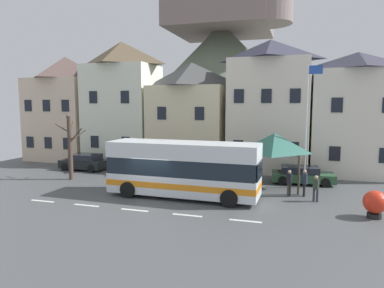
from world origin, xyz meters
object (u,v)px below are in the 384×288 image
(parked_car_02, at_px, (302,175))
(pedestrian_01, at_px, (305,181))
(townhouse_04, at_px, (355,114))
(harbour_buoy, at_px, (375,203))
(transit_bus, at_px, (183,170))
(townhouse_01, at_px, (123,103))
(hilltop_castle, at_px, (222,79))
(public_bench, at_px, (288,176))
(bare_tree_00, at_px, (70,146))
(townhouse_03, at_px, (269,106))
(flagpole, at_px, (308,119))
(bus_shelter, at_px, (274,143))
(pedestrian_00, at_px, (289,181))
(parked_car_01, at_px, (157,167))
(townhouse_02, at_px, (191,114))
(pedestrian_02, at_px, (316,186))
(parked_car_00, at_px, (85,162))
(townhouse_00, at_px, (67,108))

(parked_car_02, relative_size, pedestrian_01, 2.67)
(townhouse_04, bearing_deg, harbour_buoy, -92.95)
(transit_bus, xyz_separation_m, pedestrian_01, (7.14, 2.36, -0.72))
(townhouse_01, bearing_deg, hilltop_castle, 71.59)
(public_bench, relative_size, bare_tree_00, 0.32)
(townhouse_03, xyz_separation_m, flagpole, (3.03, -6.35, -0.84))
(townhouse_04, xyz_separation_m, bus_shelter, (-5.92, -6.51, -1.85))
(pedestrian_00, relative_size, harbour_buoy, 1.17)
(townhouse_01, bearing_deg, pedestrian_00, -27.93)
(hilltop_castle, relative_size, parked_car_01, 7.26)
(pedestrian_01, height_order, public_bench, pedestrian_01)
(transit_bus, bearing_deg, townhouse_02, 105.78)
(hilltop_castle, relative_size, harbour_buoy, 23.68)
(townhouse_04, xyz_separation_m, public_bench, (-4.96, -4.75, -4.42))
(townhouse_03, relative_size, pedestrian_02, 7.14)
(townhouse_01, height_order, bare_tree_00, townhouse_01)
(townhouse_04, xyz_separation_m, pedestrian_01, (-3.92, -8.44, -3.91))
(pedestrian_00, bearing_deg, bare_tree_00, 179.26)
(parked_car_00, bearing_deg, harbour_buoy, 163.24)
(parked_car_00, height_order, flagpole, flagpole)
(townhouse_01, distance_m, parked_car_00, 7.02)
(transit_bus, xyz_separation_m, parked_car_02, (7.03, 5.97, -1.09))
(townhouse_02, height_order, pedestrian_01, townhouse_02)
(townhouse_00, height_order, bus_shelter, townhouse_00)
(parked_car_00, bearing_deg, parked_car_01, 179.43)
(pedestrian_01, bearing_deg, flagpole, 87.44)
(flagpole, bearing_deg, pedestrian_00, -111.33)
(townhouse_03, relative_size, flagpole, 1.34)
(transit_bus, bearing_deg, public_bench, 46.03)
(hilltop_castle, bearing_deg, public_bench, -66.16)
(parked_car_00, bearing_deg, public_bench, -178.54)
(hilltop_castle, height_order, pedestrian_02, hilltop_castle)
(harbour_buoy, bearing_deg, parked_car_00, 162.30)
(townhouse_01, height_order, hilltop_castle, hilltop_castle)
(hilltop_castle, height_order, pedestrian_01, hilltop_castle)
(pedestrian_00, bearing_deg, pedestrian_01, 17.56)
(parked_car_01, distance_m, flagpole, 12.19)
(townhouse_01, relative_size, bare_tree_00, 2.30)
(harbour_buoy, bearing_deg, parked_car_01, 155.48)
(flagpole, bearing_deg, townhouse_02, 147.21)
(townhouse_03, xyz_separation_m, hilltop_castle, (-7.96, 17.31, 3.64))
(parked_car_02, bearing_deg, townhouse_01, 160.55)
(parked_car_01, distance_m, bare_tree_00, 6.82)
(parked_car_02, distance_m, public_bench, 0.95)
(pedestrian_02, bearing_deg, harbour_buoy, -39.97)
(public_bench, bearing_deg, townhouse_03, 110.78)
(townhouse_01, relative_size, transit_bus, 1.24)
(townhouse_02, relative_size, townhouse_03, 0.85)
(townhouse_00, xyz_separation_m, townhouse_04, (27.50, -0.23, -0.36))
(pedestrian_01, bearing_deg, transit_bus, -161.72)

